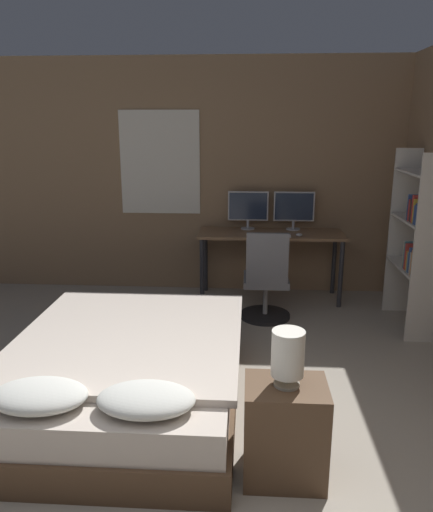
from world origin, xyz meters
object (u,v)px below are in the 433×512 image
(nightstand, at_px, (285,431))
(desk, at_px, (271,241))
(bedside_lamp, at_px, (288,354))
(monitor_right, at_px, (294,208))
(bed, at_px, (127,372))
(office_chair, at_px, (266,285))
(keyboard, at_px, (272,235))
(bookshelf, at_px, (418,235))
(computer_mouse, at_px, (299,235))
(monitor_left, at_px, (248,208))

(nightstand, bearing_deg, desk, 89.42)
(bedside_lamp, relative_size, monitor_right, 0.70)
(bed, bearing_deg, bedside_lamp, -33.54)
(office_chair, bearing_deg, monitor_right, 68.55)
(bedside_lamp, xyz_separation_m, keyboard, (0.03, 2.85, 0.02))
(bedside_lamp, height_order, monitor_right, monitor_right)
(nightstand, distance_m, office_chair, 2.38)
(nightstand, distance_m, bedside_lamp, 0.47)
(desk, height_order, bookshelf, bookshelf)
(computer_mouse, bearing_deg, monitor_right, 95.32)
(monitor_left, distance_m, computer_mouse, 0.70)
(desk, bearing_deg, bedside_lamp, -90.58)
(desk, height_order, monitor_right, monitor_right)
(bedside_lamp, bearing_deg, office_chair, 90.84)
(bed, relative_size, desk, 1.29)
(bed, relative_size, bedside_lamp, 6.49)
(keyboard, distance_m, computer_mouse, 0.30)
(office_chair, bearing_deg, bedside_lamp, -89.16)
(desk, height_order, computer_mouse, computer_mouse)
(bed, relative_size, nightstand, 3.60)
(bookshelf, bearing_deg, bed, -148.27)
(office_chair, bearing_deg, bed, -122.03)
(monitor_right, relative_size, office_chair, 0.49)
(bed, relative_size, monitor_right, 4.51)
(monitor_left, relative_size, monitor_right, 1.00)
(monitor_left, height_order, bookshelf, bookshelf)
(nightstand, height_order, bookshelf, bookshelf)
(computer_mouse, relative_size, bookshelf, 0.04)
(nightstand, height_order, bedside_lamp, bedside_lamp)
(bedside_lamp, distance_m, monitor_left, 3.23)
(monitor_right, relative_size, keyboard, 1.12)
(bed, bearing_deg, computer_mouse, 56.75)
(bedside_lamp, xyz_separation_m, computer_mouse, (0.33, 2.85, 0.03))
(bedside_lamp, bearing_deg, keyboard, 89.39)
(bed, height_order, monitor_left, monitor_left)
(monitor_left, relative_size, office_chair, 0.49)
(nightstand, bearing_deg, keyboard, 89.39)
(monitor_left, bearing_deg, nightstand, -85.87)
(desk, relative_size, computer_mouse, 23.14)
(monitor_left, relative_size, computer_mouse, 6.59)
(bedside_lamp, height_order, computer_mouse, bedside_lamp)
(bed, xyz_separation_m, nightstand, (1.07, -0.71, 0.04))
(monitor_left, xyz_separation_m, monitor_right, (0.52, 0.00, 0.00))
(desk, bearing_deg, monitor_left, 145.28)
(monitor_left, distance_m, office_chair, 1.08)
(bed, relative_size, office_chair, 2.20)
(nightstand, bearing_deg, monitor_left, 94.13)
(monitor_right, bearing_deg, desk, -145.28)
(bedside_lamp, relative_size, bookshelf, 0.19)
(bed, bearing_deg, nightstand, -33.54)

